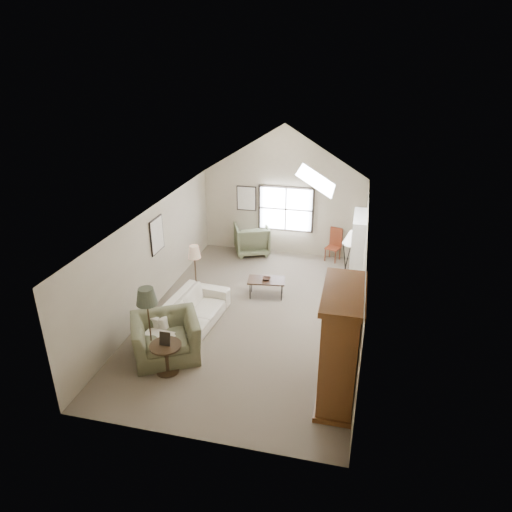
% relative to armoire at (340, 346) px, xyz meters
% --- Properties ---
extents(room_shell, '(5.01, 8.01, 4.00)m').
position_rel_armoire_xyz_m(room_shell, '(-2.18, 2.40, 2.11)').
color(room_shell, '#6F604F').
rests_on(room_shell, ground).
extents(window, '(1.72, 0.08, 1.42)m').
position_rel_armoire_xyz_m(window, '(-2.08, 6.36, 0.35)').
color(window, black).
rests_on(window, room_shell).
extents(skylight, '(0.80, 1.20, 0.52)m').
position_rel_armoire_xyz_m(skylight, '(-0.88, 3.30, 2.12)').
color(skylight, white).
rests_on(skylight, room_shell).
extents(wall_art, '(1.97, 3.71, 0.88)m').
position_rel_armoire_xyz_m(wall_art, '(-4.06, 4.34, 0.63)').
color(wall_art, black).
rests_on(wall_art, room_shell).
extents(armoire, '(0.60, 1.50, 2.20)m').
position_rel_armoire_xyz_m(armoire, '(0.00, 0.00, 0.00)').
color(armoire, brown).
rests_on(armoire, ground).
extents(tv_alcove, '(0.32, 1.30, 2.10)m').
position_rel_armoire_xyz_m(tv_alcove, '(0.16, 4.00, 0.05)').
color(tv_alcove, white).
rests_on(tv_alcove, ground).
extents(media_console, '(0.34, 1.18, 0.60)m').
position_rel_armoire_xyz_m(media_console, '(0.14, 4.00, -0.80)').
color(media_console, '#382316').
rests_on(media_console, ground).
extents(tv_panel, '(0.05, 0.90, 0.55)m').
position_rel_armoire_xyz_m(tv_panel, '(0.14, 4.00, -0.18)').
color(tv_panel, black).
rests_on(tv_panel, media_console).
extents(sofa, '(1.19, 2.58, 0.73)m').
position_rel_armoire_xyz_m(sofa, '(-3.42, 1.54, -0.73)').
color(sofa, beige).
rests_on(sofa, ground).
extents(armchair_near, '(1.74, 1.67, 0.87)m').
position_rel_armoire_xyz_m(armchair_near, '(-3.54, 0.44, -0.66)').
color(armchair_near, '#636546').
rests_on(armchair_near, ground).
extents(armchair_far, '(1.34, 1.35, 0.95)m').
position_rel_armoire_xyz_m(armchair_far, '(-3.10, 6.09, -0.63)').
color(armchair_far, '#67704F').
rests_on(armchair_far, ground).
extents(coffee_table, '(1.01, 0.65, 0.48)m').
position_rel_armoire_xyz_m(coffee_table, '(-2.05, 3.41, -0.86)').
color(coffee_table, '#352315').
rests_on(coffee_table, ground).
extents(bowl, '(0.26, 0.26, 0.06)m').
position_rel_armoire_xyz_m(bowl, '(-2.05, 3.41, -0.59)').
color(bowl, '#371E16').
rests_on(bowl, coffee_table).
extents(side_table, '(0.68, 0.68, 0.63)m').
position_rel_armoire_xyz_m(side_table, '(-3.32, -0.06, -0.79)').
color(side_table, '#352415').
rests_on(side_table, ground).
extents(side_chair, '(0.51, 0.51, 1.02)m').
position_rel_armoire_xyz_m(side_chair, '(-0.55, 6.10, -0.59)').
color(side_chair, maroon).
rests_on(side_chair, ground).
extents(tripod_lamp, '(0.63, 0.63, 1.74)m').
position_rel_armoire_xyz_m(tripod_lamp, '(0.02, 4.20, -0.23)').
color(tripod_lamp, white).
rests_on(tripod_lamp, ground).
extents(dark_lamp, '(0.45, 0.45, 1.75)m').
position_rel_armoire_xyz_m(dark_lamp, '(-3.72, 0.14, -0.23)').
color(dark_lamp, '#2B2F21').
rests_on(dark_lamp, ground).
extents(tan_lamp, '(0.34, 0.34, 1.57)m').
position_rel_armoire_xyz_m(tan_lamp, '(-3.72, 2.74, -0.31)').
color(tan_lamp, tan).
rests_on(tan_lamp, ground).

